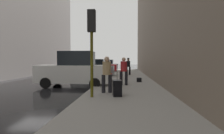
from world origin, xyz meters
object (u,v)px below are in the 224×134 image
parked_red_hatchback (102,66)px  fire_hydrant (110,73)px  traffic_light (92,34)px  pedestrian_with_fedora (128,66)px  duffel_bag (139,80)px  parked_gray_coupe (94,68)px  parked_white_van (75,70)px  rolling_suitcase (117,88)px  pedestrian_in_tan_coat (107,72)px  pedestrian_in_red_jacket (124,70)px  parked_silver_sedan (107,65)px

parked_red_hatchback → fire_hydrant: (1.80, -7.88, -0.35)m
traffic_light → pedestrian_with_fedora: traffic_light is taller
traffic_light → pedestrian_with_fedora: bearing=81.4°
traffic_light → duffel_bag: (2.36, 5.33, -2.47)m
fire_hydrant → duffel_bag: bearing=-55.1°
parked_red_hatchback → pedestrian_with_fedora: (3.54, -5.51, 0.29)m
parked_gray_coupe → traffic_light: size_ratio=1.18×
parked_red_hatchback → parked_white_van: bearing=-90.0°
parked_white_van → rolling_suitcase: size_ratio=4.44×
fire_hydrant → pedestrian_in_tan_coat: size_ratio=0.41×
pedestrian_in_red_jacket → parked_red_hatchback: bearing=103.5°
parked_silver_sedan → fire_hydrant: parked_silver_sedan is taller
pedestrian_with_fedora → duffel_bag: pedestrian_with_fedora is taller
pedestrian_in_tan_coat → duffel_bag: (1.85, 4.33, -0.81)m
parked_red_hatchback → rolling_suitcase: (2.90, -16.37, -0.36)m
parked_white_van → parked_gray_coupe: size_ratio=1.09×
parked_red_hatchback → rolling_suitcase: size_ratio=4.10×
parked_red_hatchback → rolling_suitcase: 16.63m
parked_silver_sedan → rolling_suitcase: parked_silver_sedan is taller
duffel_bag → rolling_suitcase: bearing=-104.7°
parked_silver_sedan → traffic_light: (1.85, -23.00, 1.91)m
parked_white_van → traffic_light: size_ratio=1.28×
fire_hydrant → pedestrian_in_tan_coat: (0.57, -7.79, 0.61)m
fire_hydrant → pedestrian_in_tan_coat: 7.83m
pedestrian_in_tan_coat → pedestrian_with_fedora: size_ratio=0.96×
pedestrian_in_tan_coat → fire_hydrant: bearing=94.2°
pedestrian_with_fedora → traffic_light: bearing=-98.6°
parked_gray_coupe → duffel_bag: bearing=-50.5°
fire_hydrant → traffic_light: 9.07m
pedestrian_with_fedora → duffel_bag: size_ratio=4.04×
parked_red_hatchback → parked_gray_coupe: bearing=-90.0°
pedestrian_with_fedora → parked_red_hatchback: bearing=122.7°
fire_hydrant → pedestrian_in_red_jacket: 5.40m
parked_gray_coupe → traffic_light: (1.85, -10.44, 1.91)m
rolling_suitcase → duffel_bag: bearing=75.3°
traffic_light → pedestrian_in_tan_coat: traffic_light is taller
parked_red_hatchback → rolling_suitcase: parked_red_hatchback is taller
fire_hydrant → rolling_suitcase: bearing=-82.7°
pedestrian_in_tan_coat → duffel_bag: bearing=66.9°
rolling_suitcase → duffel_bag: 5.21m
parked_gray_coupe → fire_hydrant: bearing=-42.5°
traffic_light → pedestrian_in_tan_coat: bearing=62.6°
parked_silver_sedan → duffel_bag: bearing=-76.6°
fire_hydrant → traffic_light: (0.05, -8.79, 2.26)m
pedestrian_in_tan_coat → parked_red_hatchback: bearing=98.6°
parked_white_van → parked_gray_coupe: bearing=90.0°
pedestrian_in_tan_coat → duffel_bag: pedestrian_in_tan_coat is taller
parked_silver_sedan → rolling_suitcase: (2.90, -22.71, -0.36)m
pedestrian_in_tan_coat → pedestrian_with_fedora: 10.22m
parked_silver_sedan → pedestrian_in_red_jacket: bearing=-80.8°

